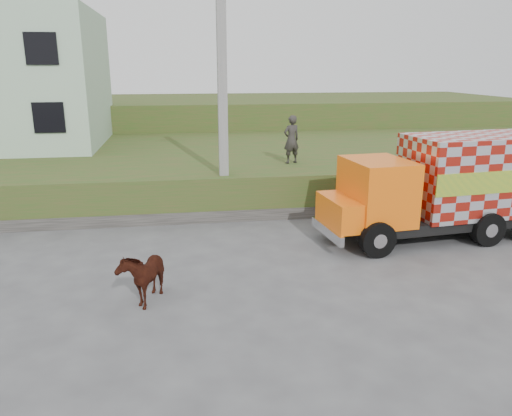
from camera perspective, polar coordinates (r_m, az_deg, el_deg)
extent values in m
plane|color=#474749|center=(13.22, 2.65, -6.60)|extent=(120.00, 120.00, 0.00)
cube|color=#2E551C|center=(22.51, -2.39, 4.87)|extent=(40.00, 12.00, 1.50)
cube|color=#2E551C|center=(34.23, -4.74, 9.90)|extent=(40.00, 12.00, 3.00)
cube|color=#595651|center=(16.88, -6.87, -0.93)|extent=(16.00, 0.50, 0.40)
cube|color=gray|center=(16.65, -3.84, 12.24)|extent=(0.30, 0.30, 8.00)
cube|color=black|center=(16.20, 20.23, -1.11)|extent=(6.34, 2.62, 0.32)
cube|color=orange|center=(14.81, 13.64, 1.92)|extent=(1.84, 2.24, 1.82)
cube|color=orange|center=(14.50, 9.86, -0.40)|extent=(1.10, 1.99, 0.82)
cube|color=silver|center=(16.53, 23.77, 3.57)|extent=(4.38, 2.60, 2.36)
cube|color=yellow|center=(15.70, 26.23, 2.68)|extent=(4.16, 0.46, 0.64)
cube|color=yellow|center=(17.39, 21.55, 4.36)|extent=(4.16, 0.46, 0.64)
cube|color=silver|center=(14.48, 8.12, -2.60)|extent=(0.35, 2.09, 0.27)
cylinder|color=black|center=(14.03, 13.71, -3.52)|extent=(1.03, 0.42, 1.00)
cylinder|color=black|center=(15.80, 10.17, -1.11)|extent=(1.03, 0.42, 1.00)
cylinder|color=black|center=(15.98, 24.98, -2.20)|extent=(1.03, 0.42, 1.00)
cylinder|color=black|center=(17.55, 20.73, -0.20)|extent=(1.03, 0.42, 1.00)
cylinder|color=black|center=(18.42, 24.42, 0.13)|extent=(1.03, 0.42, 1.00)
imported|color=#391A0E|center=(11.43, -12.72, -7.34)|extent=(1.13, 1.61, 1.24)
imported|color=#302D2A|center=(18.95, 4.07, 7.82)|extent=(0.76, 0.62, 1.80)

